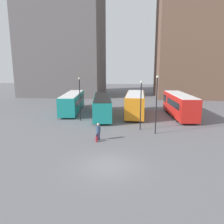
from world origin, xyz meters
name	(u,v)px	position (x,y,z in m)	size (l,w,h in m)	color
ground_plane	(108,166)	(0.00, 0.00, 0.00)	(160.00, 160.00, 0.00)	slate
building_block_left	(62,4)	(-16.70, 41.26, 22.43)	(19.73, 14.89, 44.86)	#5B5656
building_block_right	(220,6)	(20.71, 41.26, 20.85)	(27.75, 14.53, 41.70)	brown
bus_0	(73,102)	(-8.29, 19.24, 1.64)	(3.79, 11.22, 3.01)	#19847F
bus_1	(102,105)	(-3.05, 16.81, 1.60)	(4.26, 12.13, 2.93)	#19847F
bus_2	(135,103)	(1.84, 17.82, 1.81)	(2.79, 9.96, 3.34)	orange
bus_3	(179,104)	(8.27, 17.49, 1.81)	(3.42, 10.65, 3.33)	red
traveler	(98,130)	(-1.73, 5.73, 1.04)	(0.57, 0.57, 1.74)	#382D4C
suitcase	(97,139)	(-1.82, 5.22, 0.28)	(0.25, 0.34, 0.78)	#B7232D
lamp_post_0	(141,101)	(2.49, 9.92, 3.33)	(0.28, 0.28, 5.66)	black
lamp_post_1	(157,101)	(4.12, 8.56, 3.67)	(0.28, 0.28, 6.31)	black
lamp_post_2	(80,96)	(-5.55, 13.48, 3.42)	(0.28, 0.28, 5.83)	black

